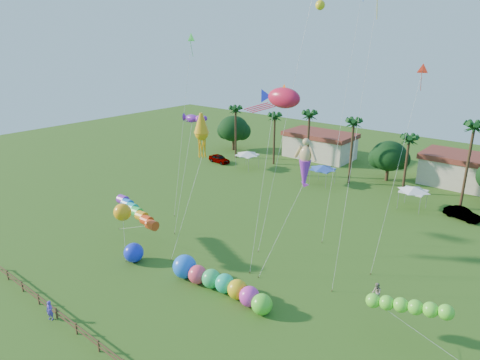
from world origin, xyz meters
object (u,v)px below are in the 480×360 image
Objects in this scene: car_b at (462,214)px; spectator_b at (377,292)px; car_a at (219,159)px; spectator_a at (50,311)px; blue_ball at (134,253)px; caterpillar_inflatable at (217,282)px.

car_b is 2.43× the size of spectator_b.
spectator_a is (19.83, -41.87, 0.11)m from car_a.
car_b is at bearing -83.10° from car_a.
spectator_a is 0.85× the size of blue_ball.
spectator_b is 13.85m from caterpillar_inflatable.
caterpillar_inflatable is (27.40, -30.26, 0.21)m from car_a.
caterpillar_inflatable is (7.57, 11.61, 0.10)m from spectator_a.
blue_ball is (-22.79, -32.74, 0.29)m from car_b.
spectator_a is 13.86m from caterpillar_inflatable.
blue_ball is (-10.07, -1.51, 0.05)m from caterpillar_inflatable.
caterpillar_inflatable is at bearing 172.36° from car_b.
spectator_a is 0.15× the size of caterpillar_inflatable.
spectator_a is 27.12m from spectator_b.
spectator_b is (-1.13, -23.65, 0.17)m from car_b.
car_b is 39.89m from blue_ball.
blue_ball is at bearing -173.48° from caterpillar_inflatable.
car_a is 36.19m from blue_ball.
car_a is 40.13m from car_b.
caterpillar_inflatable is at bearing 8.51° from blue_ball.
blue_ball reaches higher than car_b.
spectator_b is 23.49m from blue_ball.
car_a is 46.33m from spectator_a.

